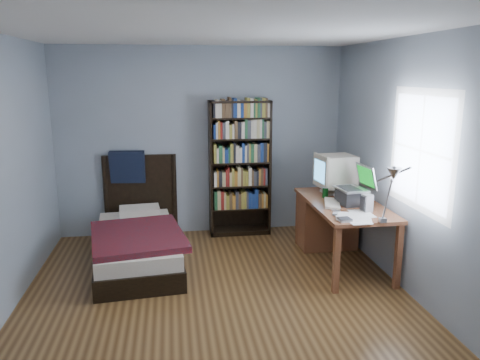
{
  "coord_description": "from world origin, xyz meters",
  "views": [
    {
      "loc": [
        -0.4,
        -4.13,
        2.15
      ],
      "look_at": [
        0.36,
        0.95,
        0.97
      ],
      "focal_mm": 35.0,
      "sensor_mm": 36.0,
      "label": 1
    }
  ],
  "objects": [
    {
      "name": "soda_can",
      "position": [
        1.36,
        0.94,
        0.79
      ],
      "size": [
        0.07,
        0.07,
        0.12
      ],
      "primitive_type": "cylinder",
      "color": "#073707",
      "rests_on": "desk"
    },
    {
      "name": "phone_grey",
      "position": [
        1.25,
        0.28,
        0.74
      ],
      "size": [
        0.09,
        0.11,
        0.02
      ],
      "primitive_type": "cube",
      "rotation": [
        0.0,
        0.0,
        -0.43
      ],
      "color": "#959598",
      "rests_on": "desk"
    },
    {
      "name": "laptop",
      "position": [
        1.56,
        0.63,
        0.85
      ],
      "size": [
        0.39,
        0.39,
        0.44
      ],
      "color": "#2D2D30",
      "rests_on": "desk"
    },
    {
      "name": "keyboard",
      "position": [
        1.34,
        0.64,
        0.74
      ],
      "size": [
        0.28,
        0.44,
        0.04
      ],
      "primitive_type": "cube",
      "rotation": [
        0.0,
        0.07,
        -0.31
      ],
      "color": "beige",
      "rests_on": "desk"
    },
    {
      "name": "bookshelf",
      "position": [
        0.5,
        1.94,
        0.91
      ],
      "size": [
        0.81,
        0.3,
        1.8
      ],
      "color": "black",
      "rests_on": "floor"
    },
    {
      "name": "bed",
      "position": [
        -0.82,
        1.15,
        0.26
      ],
      "size": [
        1.14,
        2.02,
        1.16
      ],
      "color": "black",
      "rests_on": "floor"
    },
    {
      "name": "desk_lamp",
      "position": [
        1.49,
        -0.42,
        1.25
      ],
      "size": [
        0.25,
        0.54,
        0.64
      ],
      "color": "#99999E",
      "rests_on": "desk"
    },
    {
      "name": "room",
      "position": [
        0.03,
        -0.0,
        1.25
      ],
      "size": [
        4.2,
        4.24,
        2.5
      ],
      "color": "#4D3016",
      "rests_on": "ground"
    },
    {
      "name": "phone_silver",
      "position": [
        1.29,
        0.37,
        0.74
      ],
      "size": [
        0.08,
        0.1,
        0.02
      ],
      "primitive_type": "cube",
      "rotation": [
        0.0,
        0.0,
        0.56
      ],
      "color": "silver",
      "rests_on": "desk"
    },
    {
      "name": "external_drive",
      "position": [
        1.27,
        0.06,
        0.74
      ],
      "size": [
        0.13,
        0.13,
        0.02
      ],
      "primitive_type": "cube",
      "rotation": [
        0.0,
        0.0,
        0.09
      ],
      "color": "#959598",
      "rests_on": "desk"
    },
    {
      "name": "crt_monitor",
      "position": [
        1.54,
        1.13,
        1.0
      ],
      "size": [
        0.45,
        0.41,
        0.47
      ],
      "color": "beige",
      "rests_on": "desk"
    },
    {
      "name": "desk",
      "position": [
        1.5,
        1.12,
        0.41
      ],
      "size": [
        0.75,
        1.5,
        0.73
      ],
      "color": "brown",
      "rests_on": "floor"
    },
    {
      "name": "mouse",
      "position": [
        1.5,
        0.98,
        0.75
      ],
      "size": [
        0.06,
        0.11,
        0.04
      ],
      "primitive_type": "ellipsoid",
      "color": "silver",
      "rests_on": "desk"
    },
    {
      "name": "speaker",
      "position": [
        1.61,
        0.33,
        0.82
      ],
      "size": [
        0.11,
        0.11,
        0.19
      ],
      "primitive_type": "cube",
      "rotation": [
        0.0,
        0.0,
        0.23
      ],
      "color": "#959598",
      "rests_on": "desk"
    }
  ]
}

